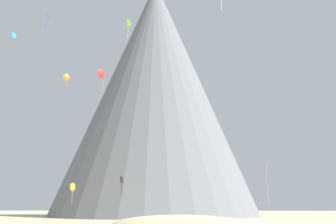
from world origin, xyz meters
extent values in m
cone|color=slate|center=(-8.53, 77.80, 33.79)|extent=(56.40, 56.40, 67.58)
cone|color=slate|center=(-20.19, 76.50, 19.26)|extent=(22.23, 22.23, 38.52)
cone|color=slate|center=(-13.54, 75.28, 21.47)|extent=(30.13, 30.13, 42.94)
cube|color=#5138B2|center=(-24.63, 34.82, 37.60)|extent=(0.48, 1.13, 0.71)
cylinder|color=blue|center=(-24.76, 34.82, 35.97)|extent=(0.37, 0.33, 2.54)
cone|color=orange|center=(-24.69, 48.21, 29.56)|extent=(1.31, 1.14, 1.42)
cylinder|color=orange|center=(-24.68, 48.21, 28.08)|extent=(0.15, 0.17, 1.54)
cylinder|color=white|center=(7.02, 26.80, 35.01)|extent=(0.11, 0.40, 2.58)
cone|color=gold|center=(-23.32, 52.44, 6.65)|extent=(0.94, 1.76, 1.77)
cylinder|color=#8CD133|center=(-23.47, 52.44, 4.52)|extent=(0.23, 0.39, 2.49)
cube|color=teal|center=(-27.26, 27.22, 30.39)|extent=(0.57, 0.86, 0.98)
cube|color=black|center=(-10.24, 36.15, 7.14)|extent=(0.47, 0.93, 1.21)
cylinder|color=black|center=(-10.18, 36.15, 5.40)|extent=(0.10, 0.14, 2.38)
cube|color=#8CD133|center=(-10.75, 43.59, 39.54)|extent=(0.85, 0.15, 1.45)
cylinder|color=gold|center=(-10.97, 43.59, 37.43)|extent=(0.32, 0.49, 2.82)
cone|color=red|center=(-17.72, 50.87, 31.04)|extent=(1.67, 1.97, 2.12)
cylinder|color=pink|center=(-17.46, 50.87, 28.35)|extent=(0.57, 0.38, 3.25)
cube|color=#E5668C|center=(12.20, 21.82, 7.99)|extent=(0.51, 1.20, 1.10)
cylinder|color=#E5668C|center=(12.05, 21.82, 5.35)|extent=(0.16, 0.60, 4.29)
camera|label=1|loc=(2.38, -36.82, 2.86)|focal=45.34mm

